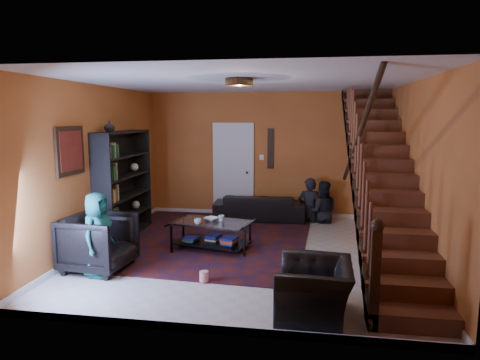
{
  "coord_description": "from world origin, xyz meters",
  "views": [
    {
      "loc": [
        0.97,
        -6.86,
        2.26
      ],
      "look_at": [
        -0.18,
        0.4,
        1.17
      ],
      "focal_mm": 32.0,
      "sensor_mm": 36.0,
      "label": 1
    }
  ],
  "objects_px": {
    "armchair_left": "(99,243)",
    "coffee_table": "(212,233)",
    "bookshelf": "(124,187)",
    "sofa": "(259,207)",
    "armchair_right": "(314,289)"
  },
  "relations": [
    {
      "from": "armchair_left",
      "to": "sofa",
      "type": "bearing_deg",
      "value": -24.64
    },
    {
      "from": "armchair_left",
      "to": "armchair_right",
      "type": "distance_m",
      "value": 3.29
    },
    {
      "from": "armchair_right",
      "to": "coffee_table",
      "type": "relative_size",
      "value": 0.67
    },
    {
      "from": "sofa",
      "to": "coffee_table",
      "type": "xyz_separation_m",
      "value": [
        -0.56,
        -2.22,
        -0.0
      ]
    },
    {
      "from": "bookshelf",
      "to": "sofa",
      "type": "relative_size",
      "value": 1.02
    },
    {
      "from": "armchair_left",
      "to": "coffee_table",
      "type": "relative_size",
      "value": 0.65
    },
    {
      "from": "sofa",
      "to": "armchair_left",
      "type": "xyz_separation_m",
      "value": [
        -2.0,
        -3.45,
        0.13
      ]
    },
    {
      "from": "sofa",
      "to": "coffee_table",
      "type": "distance_m",
      "value": 2.29
    },
    {
      "from": "sofa",
      "to": "armchair_right",
      "type": "relative_size",
      "value": 2.05
    },
    {
      "from": "armchair_right",
      "to": "coffee_table",
      "type": "distance_m",
      "value": 2.79
    },
    {
      "from": "armchair_left",
      "to": "armchair_right",
      "type": "height_order",
      "value": "armchair_left"
    },
    {
      "from": "sofa",
      "to": "coffee_table",
      "type": "relative_size",
      "value": 1.38
    },
    {
      "from": "bookshelf",
      "to": "coffee_table",
      "type": "bearing_deg",
      "value": -16.19
    },
    {
      "from": "bookshelf",
      "to": "coffee_table",
      "type": "xyz_separation_m",
      "value": [
        1.79,
        -0.52,
        -0.68
      ]
    },
    {
      "from": "armchair_right",
      "to": "coffee_table",
      "type": "xyz_separation_m",
      "value": [
        -1.7,
        2.22,
        -0.03
      ]
    }
  ]
}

